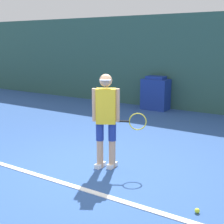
% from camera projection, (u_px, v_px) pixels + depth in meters
% --- Properties ---
extents(ground_plane, '(24.00, 24.00, 0.00)m').
position_uv_depth(ground_plane, '(90.00, 171.00, 5.49)').
color(ground_plane, '#2D5193').
extents(back_wall, '(24.00, 0.10, 3.11)m').
position_uv_depth(back_wall, '(196.00, 63.00, 9.89)').
color(back_wall, '#2D564C').
rests_on(back_wall, ground_plane).
extents(court_baseline, '(21.60, 0.10, 0.01)m').
position_uv_depth(court_baseline, '(67.00, 184.00, 4.98)').
color(court_baseline, white).
rests_on(court_baseline, ground_plane).
extents(tennis_player, '(0.85, 0.54, 1.70)m').
position_uv_depth(tennis_player, '(107.00, 117.00, 5.46)').
color(tennis_player, tan).
rests_on(tennis_player, ground_plane).
extents(tennis_ball, '(0.07, 0.07, 0.07)m').
position_uv_depth(tennis_ball, '(197.00, 211.00, 4.16)').
color(tennis_ball, '#D1E533').
rests_on(tennis_ball, ground_plane).
extents(covered_chair, '(0.87, 0.57, 1.12)m').
position_uv_depth(covered_chair, '(156.00, 94.00, 10.41)').
color(covered_chair, navy).
rests_on(covered_chair, ground_plane).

